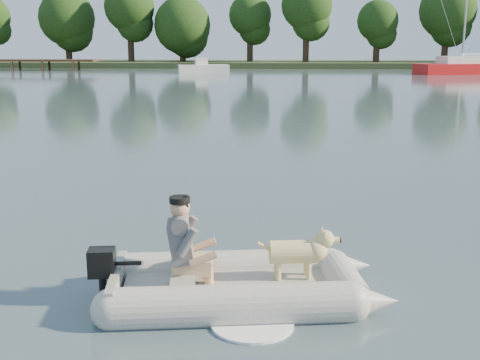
# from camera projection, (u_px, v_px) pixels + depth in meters

# --- Properties ---
(water) EXTENTS (160.00, 160.00, 0.00)m
(water) POSITION_uv_depth(u_px,v_px,m) (227.00, 274.00, 7.04)
(water) COLOR slate
(water) RESTS_ON ground
(shore_bank) EXTENTS (160.00, 12.00, 0.70)m
(shore_bank) POSITION_uv_depth(u_px,v_px,m) (271.00, 64.00, 67.31)
(shore_bank) COLOR #47512D
(shore_bank) RESTS_ON water
(dock) EXTENTS (18.00, 2.00, 1.04)m
(dock) POSITION_uv_depth(u_px,v_px,m) (6.00, 65.00, 59.03)
(dock) COLOR #4C331E
(dock) RESTS_ON water
(treeline) EXTENTS (93.01, 7.35, 9.27)m
(treeline) POSITION_uv_depth(u_px,v_px,m) (347.00, 17.00, 64.80)
(treeline) COLOR #332316
(treeline) RESTS_ON shore_bank
(dinghy) EXTENTS (4.40, 3.30, 1.21)m
(dinghy) POSITION_uv_depth(u_px,v_px,m) (241.00, 254.00, 6.26)
(dinghy) COLOR gray
(dinghy) RESTS_ON water
(man) EXTENTS (0.69, 0.61, 0.93)m
(man) POSITION_uv_depth(u_px,v_px,m) (182.00, 238.00, 6.23)
(man) COLOR #58585C
(man) RESTS_ON dinghy
(dog) EXTENTS (0.83, 0.39, 0.54)m
(dog) POSITION_uv_depth(u_px,v_px,m) (293.00, 256.00, 6.36)
(dog) COLOR #D3B97A
(dog) RESTS_ON dinghy
(outboard_motor) EXTENTS (0.39, 0.30, 0.68)m
(outboard_motor) POSITION_uv_depth(u_px,v_px,m) (103.00, 279.00, 6.21)
(outboard_motor) COLOR black
(outboard_motor) RESTS_ON dinghy
(motorboat) EXTENTS (4.91, 2.78, 1.96)m
(motorboat) POSITION_uv_depth(u_px,v_px,m) (203.00, 63.00, 53.46)
(motorboat) COLOR white
(motorboat) RESTS_ON water
(sailboat) EXTENTS (9.33, 5.04, 12.28)m
(sailboat) POSITION_uv_depth(u_px,v_px,m) (466.00, 68.00, 51.71)
(sailboat) COLOR red
(sailboat) RESTS_ON water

